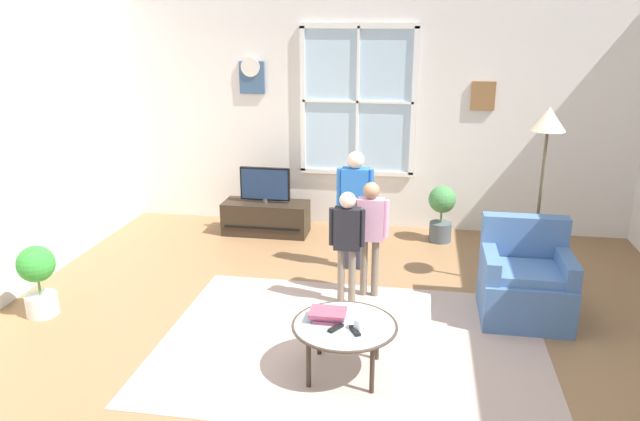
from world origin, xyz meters
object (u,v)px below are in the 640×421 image
Objects in this scene: potted_plant_by_window at (442,210)px; person_black_shirt at (347,235)px; armchair at (525,282)px; remote_near_books at (336,328)px; person_pink_shirt at (370,226)px; television at (265,184)px; book_stack at (328,315)px; remote_near_cup at (355,331)px; potted_plant_corner at (38,276)px; tv_stand at (266,218)px; coffee_table at (345,327)px; person_blue_shirt at (355,197)px; cup at (359,324)px; floor_lamp at (547,138)px.

person_black_shirt is at bearing -115.74° from potted_plant_by_window.
armchair is 1.99m from remote_near_books.
armchair is at bearing -7.93° from person_pink_shirt.
armchair is (2.84, -1.77, -0.31)m from television.
potted_plant_by_window is (-0.69, 1.85, 0.07)m from armchair.
book_stack is 1.94× the size of remote_near_books.
remote_near_cup is 0.21× the size of potted_plant_corner.
book_stack is at bearing -144.55° from armchair.
armchair is 1.98m from potted_plant_by_window.
potted_plant_corner is at bearing -120.44° from tv_stand.
coffee_table is 0.14m from remote_near_cup.
remote_near_books reaches higher than tv_stand.
coffee_table is 0.62× the size of person_blue_shirt.
television is at bearing 142.22° from person_blue_shirt.
armchair is 1.89m from person_blue_shirt.
armchair reaches higher than cup.
person_black_shirt is at bearing 101.42° from cup.
person_blue_shirt is 1.94m from floor_lamp.
potted_plant_by_window reaches higher than cup.
potted_plant_corner is (-2.77, 0.57, -0.04)m from remote_near_books.
television reaches higher than cup.
television is 3.40m from remote_near_cup.
person_blue_shirt reaches higher than book_stack.
coffee_table is 2.92× the size of book_stack.
person_black_shirt is 2.80m from potted_plant_corner.
television is at bearing 115.44° from remote_near_cup.
remote_near_books is at bearing -66.66° from television.
floor_lamp is (1.55, 1.92, 1.10)m from remote_near_cup.
tv_stand is at bearing 59.56° from potted_plant_corner.
armchair is 1.35m from floor_lamp.
book_stack is 0.15× the size of floor_lamp.
armchair reaches higher than coffee_table.
tv_stand is 0.43m from television.
remote_near_cup is (0.09, -0.10, 0.03)m from coffee_table.
person_pink_shirt reaches higher than potted_plant_corner.
television is 2.28× the size of book_stack.
television is at bearing 112.98° from book_stack.
potted_plant_by_window is (0.66, 3.10, -0.06)m from cup.
remote_near_books is (0.08, -0.13, -0.03)m from book_stack.
potted_plant_corner is (-2.83, 0.49, -0.01)m from coffee_table.
potted_plant_by_window is at bearing 73.12° from book_stack.
remote_near_cup is 0.20× the size of potted_plant_by_window.
coffee_table is 1.43m from person_pink_shirt.
person_pink_shirt reaches higher than remote_near_books.
coffee_table is at bearing -92.55° from person_pink_shirt.
remote_near_cup is at bearing -88.99° from person_pink_shirt.
remote_near_books is 1.28m from person_black_shirt.
tv_stand is at bearing 116.16° from cup.
cup is at bearing -63.84° from tv_stand.
remote_near_cup is 2.98m from potted_plant_corner.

